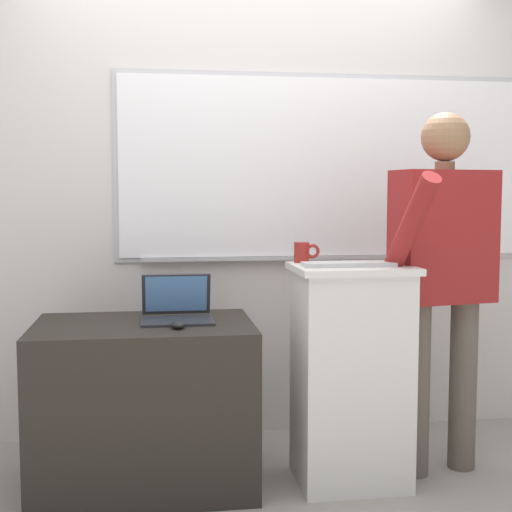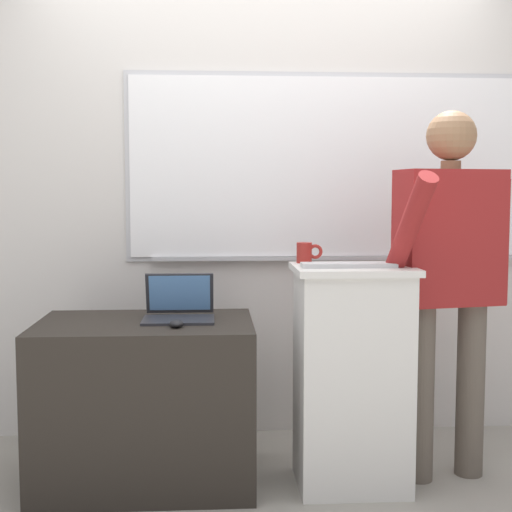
{
  "view_description": "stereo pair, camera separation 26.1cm",
  "coord_description": "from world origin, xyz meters",
  "px_view_note": "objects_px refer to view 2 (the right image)",
  "views": [
    {
      "loc": [
        -0.53,
        -2.73,
        1.33
      ],
      "look_at": [
        -0.08,
        0.41,
        1.05
      ],
      "focal_mm": 50.0,
      "sensor_mm": 36.0,
      "label": 1
    },
    {
      "loc": [
        -0.27,
        -2.75,
        1.33
      ],
      "look_at": [
        -0.08,
        0.41,
        1.05
      ],
      "focal_mm": 50.0,
      "sensor_mm": 36.0,
      "label": 2
    }
  ],
  "objects_px": {
    "person_presenter": "(449,266)",
    "coffee_mug": "(306,253)",
    "computer_mouse_by_laptop": "(176,323)",
    "lectern_podium": "(352,376)",
    "wireless_keyboard": "(349,265)",
    "side_desk": "(146,401)",
    "laptop": "(179,306)"
  },
  "relations": [
    {
      "from": "lectern_podium",
      "to": "person_presenter",
      "type": "height_order",
      "value": "person_presenter"
    },
    {
      "from": "lectern_podium",
      "to": "coffee_mug",
      "type": "relative_size",
      "value": 8.23
    },
    {
      "from": "side_desk",
      "to": "person_presenter",
      "type": "relative_size",
      "value": 0.58
    },
    {
      "from": "lectern_podium",
      "to": "wireless_keyboard",
      "type": "bearing_deg",
      "value": -118.27
    },
    {
      "from": "lectern_podium",
      "to": "coffee_mug",
      "type": "distance_m",
      "value": 0.6
    },
    {
      "from": "side_desk",
      "to": "wireless_keyboard",
      "type": "bearing_deg",
      "value": -10.13
    },
    {
      "from": "person_presenter",
      "to": "laptop",
      "type": "bearing_deg",
      "value": 163.82
    },
    {
      "from": "computer_mouse_by_laptop",
      "to": "side_desk",
      "type": "bearing_deg",
      "value": 135.64
    },
    {
      "from": "wireless_keyboard",
      "to": "coffee_mug",
      "type": "height_order",
      "value": "coffee_mug"
    },
    {
      "from": "wireless_keyboard",
      "to": "computer_mouse_by_laptop",
      "type": "distance_m",
      "value": 0.79
    },
    {
      "from": "lectern_podium",
      "to": "person_presenter",
      "type": "xyz_separation_m",
      "value": [
        0.45,
        0.05,
        0.49
      ]
    },
    {
      "from": "side_desk",
      "to": "computer_mouse_by_laptop",
      "type": "height_order",
      "value": "computer_mouse_by_laptop"
    },
    {
      "from": "lectern_podium",
      "to": "wireless_keyboard",
      "type": "xyz_separation_m",
      "value": [
        -0.03,
        -0.06,
        0.51
      ]
    },
    {
      "from": "person_presenter",
      "to": "coffee_mug",
      "type": "height_order",
      "value": "person_presenter"
    },
    {
      "from": "person_presenter",
      "to": "computer_mouse_by_laptop",
      "type": "bearing_deg",
      "value": 173.86
    },
    {
      "from": "computer_mouse_by_laptop",
      "to": "coffee_mug",
      "type": "bearing_deg",
      "value": 18.45
    },
    {
      "from": "side_desk",
      "to": "wireless_keyboard",
      "type": "height_order",
      "value": "wireless_keyboard"
    },
    {
      "from": "person_presenter",
      "to": "wireless_keyboard",
      "type": "xyz_separation_m",
      "value": [
        -0.48,
        -0.11,
        0.02
      ]
    },
    {
      "from": "person_presenter",
      "to": "coffee_mug",
      "type": "bearing_deg",
      "value": 160.4
    },
    {
      "from": "lectern_podium",
      "to": "computer_mouse_by_laptop",
      "type": "height_order",
      "value": "lectern_podium"
    },
    {
      "from": "person_presenter",
      "to": "computer_mouse_by_laptop",
      "type": "distance_m",
      "value": 1.26
    },
    {
      "from": "laptop",
      "to": "wireless_keyboard",
      "type": "bearing_deg",
      "value": -17.12
    },
    {
      "from": "side_desk",
      "to": "person_presenter",
      "type": "distance_m",
      "value": 1.52
    },
    {
      "from": "computer_mouse_by_laptop",
      "to": "wireless_keyboard",
      "type": "bearing_deg",
      "value": -1.07
    },
    {
      "from": "person_presenter",
      "to": "laptop",
      "type": "height_order",
      "value": "person_presenter"
    },
    {
      "from": "computer_mouse_by_laptop",
      "to": "coffee_mug",
      "type": "relative_size",
      "value": 0.82
    },
    {
      "from": "computer_mouse_by_laptop",
      "to": "laptop",
      "type": "bearing_deg",
      "value": 89.4
    },
    {
      "from": "side_desk",
      "to": "lectern_podium",
      "type": "bearing_deg",
      "value": -6.48
    },
    {
      "from": "wireless_keyboard",
      "to": "computer_mouse_by_laptop",
      "type": "relative_size",
      "value": 4.13
    },
    {
      "from": "lectern_podium",
      "to": "wireless_keyboard",
      "type": "distance_m",
      "value": 0.51
    },
    {
      "from": "side_desk",
      "to": "laptop",
      "type": "distance_m",
      "value": 0.46
    },
    {
      "from": "side_desk",
      "to": "wireless_keyboard",
      "type": "xyz_separation_m",
      "value": [
        0.9,
        -0.16,
        0.64
      ]
    }
  ]
}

